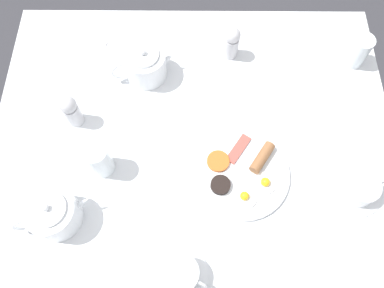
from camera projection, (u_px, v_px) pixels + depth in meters
The scene contains 14 objects.
ground_plane at pixel (192, 208), 1.73m from camera, with size 8.00×8.00×0.00m, color #333338.
table at pixel (192, 155), 1.14m from camera, with size 1.03×1.18×0.71m.
breakfast_plate at pixel (241, 173), 1.04m from camera, with size 0.27×0.27×0.04m.
teapot_near at pixel (144, 65), 1.14m from camera, with size 0.13×0.21×0.12m.
teapot_far at pixel (52, 214), 0.96m from camera, with size 0.13×0.20×0.12m.
teacup_with_saucer_left at pixel (358, 189), 1.00m from camera, with size 0.14×0.14×0.07m.
teacup_with_saucer_right at pixel (180, 274), 0.92m from camera, with size 0.14×0.14×0.07m.
water_glass_tall at pixel (357, 51), 1.16m from camera, with size 0.07×0.07×0.10m.
water_glass_short at pixel (98, 160), 1.01m from camera, with size 0.07×0.07×0.12m.
pepper_grinder at pixel (231, 42), 1.16m from camera, with size 0.05×0.05×0.12m.
salt_grinder at pixel (70, 110), 1.07m from camera, with size 0.05×0.05×0.12m.
fork_by_plate at pixel (325, 250), 0.97m from camera, with size 0.18×0.02×0.00m.
knife_by_plate at pixel (272, 96), 1.15m from camera, with size 0.04×0.22×0.00m.
spoon_for_tea at pixel (85, 35), 1.25m from camera, with size 0.09×0.15×0.00m.
Camera 1 is at (-0.43, -0.00, 1.70)m, focal length 35.00 mm.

